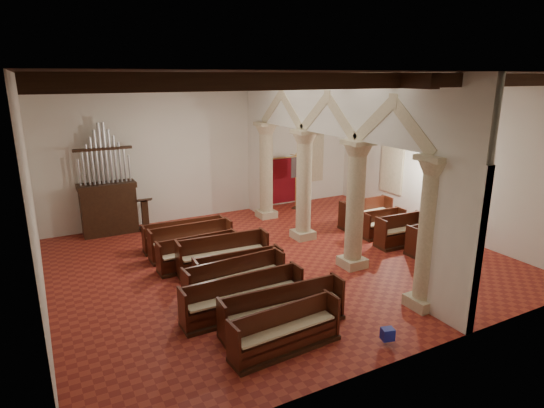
{
  "coord_description": "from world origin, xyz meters",
  "views": [
    {
      "loc": [
        -6.83,
        -12.21,
        5.92
      ],
      "look_at": [
        -0.06,
        0.5,
        1.84
      ],
      "focal_mm": 30.0,
      "sensor_mm": 36.0,
      "label": 1
    }
  ],
  "objects": [
    {
      "name": "window_back",
      "position": [
        5.0,
        5.98,
        2.2
      ],
      "size": [
        1.0,
        0.03,
        2.2
      ],
      "primitive_type": "cube",
      "color": "#347554",
      "rests_on": "wall_back"
    },
    {
      "name": "floor",
      "position": [
        0.0,
        0.0,
        0.0
      ],
      "size": [
        14.0,
        14.0,
        0.0
      ],
      "primitive_type": "plane",
      "color": "#A03323",
      "rests_on": "ground"
    },
    {
      "name": "hymnal_box_c",
      "position": [
        -0.17,
        0.18,
        0.24
      ],
      "size": [
        0.3,
        0.25,
        0.28
      ],
      "primitive_type": "cube",
      "rotation": [
        0.0,
        0.0,
        0.08
      ],
      "color": "navy",
      "rests_on": "floor"
    },
    {
      "name": "window_right_b",
      "position": [
        6.98,
        2.5,
        2.2
      ],
      "size": [
        0.03,
        1.0,
        2.2
      ],
      "primitive_type": "cube",
      "color": "#347554",
      "rests_on": "wall_right"
    },
    {
      "name": "nave_pew_3",
      "position": [
        -2.33,
        -1.61,
        0.35
      ],
      "size": [
        2.94,
        0.89,
        1.07
      ],
      "rotation": [
        0.0,
        0.0,
        0.06
      ],
      "color": "#311D0F",
      "rests_on": "floor"
    },
    {
      "name": "pipe_organ",
      "position": [
        -4.5,
        5.5,
        1.37
      ],
      "size": [
        2.1,
        0.85,
        4.4
      ],
      "color": "#311D0F",
      "rests_on": "floor"
    },
    {
      "name": "lectern",
      "position": [
        -3.21,
        5.2,
        0.57
      ],
      "size": [
        0.56,
        0.57,
        1.37
      ],
      "rotation": [
        0.0,
        0.0,
        -0.03
      ],
      "color": "#3A1E12",
      "rests_on": "floor"
    },
    {
      "name": "aisle_pew_0",
      "position": [
        4.93,
        -1.83,
        0.36
      ],
      "size": [
        1.85,
        0.71,
        1.06
      ],
      "rotation": [
        0.0,
        0.0,
        0.0
      ],
      "color": "#311D0F",
      "rests_on": "floor"
    },
    {
      "name": "nave_pew_7",
      "position": [
        -2.45,
        1.81,
        0.36
      ],
      "size": [
        2.81,
        0.73,
        1.1
      ],
      "rotation": [
        0.0,
        0.0,
        -0.0
      ],
      "color": "#311D0F",
      "rests_on": "floor"
    },
    {
      "name": "ceiling",
      "position": [
        0.0,
        0.0,
        6.0
      ],
      "size": [
        14.0,
        14.0,
        0.0
      ],
      "primitive_type": "plane",
      "rotation": [
        3.14,
        0.0,
        0.0
      ],
      "color": "black",
      "rests_on": "wall_back"
    },
    {
      "name": "window_right_a",
      "position": [
        6.98,
        -1.5,
        2.2
      ],
      "size": [
        0.03,
        1.0,
        2.2
      ],
      "primitive_type": "cube",
      "color": "#347554",
      "rests_on": "wall_right"
    },
    {
      "name": "wall_right",
      "position": [
        7.0,
        0.0,
        3.0
      ],
      "size": [
        0.02,
        12.0,
        6.0
      ],
      "primitive_type": "cube",
      "color": "silver",
      "rests_on": "floor"
    },
    {
      "name": "aisle_pew_3",
      "position": [
        4.77,
        1.48,
        0.38
      ],
      "size": [
        2.25,
        0.76,
        1.13
      ],
      "rotation": [
        0.0,
        0.0,
        -0.0
      ],
      "color": "#311D0F",
      "rests_on": "floor"
    },
    {
      "name": "nave_pew_0",
      "position": [
        -2.38,
        -4.5,
        0.34
      ],
      "size": [
        2.68,
        0.85,
        1.02
      ],
      "rotation": [
        0.0,
        0.0,
        0.07
      ],
      "color": "#311D0F",
      "rests_on": "floor"
    },
    {
      "name": "tube_heater_b",
      "position": [
        -1.87,
        -3.9,
        0.16
      ],
      "size": [
        0.93,
        0.46,
        0.1
      ],
      "primitive_type": "cylinder",
      "rotation": [
        0.0,
        1.57,
        -0.39
      ],
      "color": "white",
      "rests_on": "floor"
    },
    {
      "name": "dossal_curtain",
      "position": [
        3.5,
        5.92,
        1.17
      ],
      "size": [
        1.8,
        0.07,
        2.17
      ],
      "color": "maroon",
      "rests_on": "floor"
    },
    {
      "name": "nave_pew_2",
      "position": [
        -2.57,
        -2.68,
        0.35
      ],
      "size": [
        3.23,
        0.73,
        1.06
      ],
      "rotation": [
        0.0,
        0.0,
        0.01
      ],
      "color": "#311D0F",
      "rests_on": "floor"
    },
    {
      "name": "aisle_pew_1",
      "position": [
        4.53,
        -0.79,
        0.38
      ],
      "size": [
        1.96,
        0.83,
        1.12
      ],
      "rotation": [
        0.0,
        0.0,
        -0.05
      ],
      "color": "#311D0F",
      "rests_on": "floor"
    },
    {
      "name": "nave_pew_4",
      "position": [
        -1.95,
        -1.01,
        0.32
      ],
      "size": [
        2.67,
        0.81,
        0.98
      ],
      "rotation": [
        0.0,
        0.0,
        -0.06
      ],
      "color": "#311D0F",
      "rests_on": "floor"
    },
    {
      "name": "wall_left",
      "position": [
        -7.0,
        0.0,
        3.0
      ],
      "size": [
        0.02,
        12.0,
        6.0
      ],
      "primitive_type": "cube",
      "color": "silver",
      "rests_on": "floor"
    },
    {
      "name": "tube_heater_a",
      "position": [
        -2.72,
        -4.27,
        0.16
      ],
      "size": [
        0.99,
        0.28,
        0.1
      ],
      "primitive_type": "cylinder",
      "rotation": [
        0.0,
        1.57,
        -0.19
      ],
      "color": "white",
      "rests_on": "floor"
    },
    {
      "name": "nave_pew_6",
      "position": [
        -2.56,
        0.78,
        0.34
      ],
      "size": [
        2.62,
        0.74,
        1.02
      ],
      "rotation": [
        0.0,
        0.0,
        0.03
      ],
      "color": "#311D0F",
      "rests_on": "floor"
    },
    {
      "name": "processional_banner",
      "position": [
        3.6,
        5.06,
        0.82
      ],
      "size": [
        0.58,
        0.74,
        2.57
      ],
      "rotation": [
        0.0,
        0.0,
        0.18
      ],
      "color": "#311D0F",
      "rests_on": "floor"
    },
    {
      "name": "wall_front",
      "position": [
        0.0,
        -6.0,
        3.0
      ],
      "size": [
        14.0,
        0.02,
        6.0
      ],
      "primitive_type": "cube",
      "color": "silver",
      "rests_on": "floor"
    },
    {
      "name": "wall_back",
      "position": [
        0.0,
        6.0,
        3.0
      ],
      "size": [
        14.0,
        0.02,
        6.0
      ],
      "primitive_type": "cube",
      "color": "silver",
      "rests_on": "floor"
    },
    {
      "name": "nave_pew_8",
      "position": [
        -2.43,
        2.65,
        0.32
      ],
      "size": [
        2.89,
        0.76,
        0.98
      ],
      "rotation": [
        0.0,
        0.0,
        -0.04
      ],
      "color": "#311D0F",
      "rests_on": "floor"
    },
    {
      "name": "nave_pew_1",
      "position": [
        -1.97,
        -3.66,
        0.34
      ],
      "size": [
        3.2,
        0.81,
        1.03
      ],
      "rotation": [
        0.0,
        0.0,
        -0.04
      ],
      "color": "#311D0F",
      "rests_on": "floor"
    },
    {
      "name": "nave_pew_5",
      "position": [
        -1.99,
        0.11,
        0.38
      ],
      "size": [
        2.9,
        0.94,
        1.15
      ],
      "rotation": [
        0.0,
        0.0,
        -0.06
      ],
      "color": "#311D0F",
      "rests_on": "floor"
    },
    {
      "name": "hymnal_box_a",
      "position": [
        -0.2,
        -5.38,
        0.24
      ],
      "size": [
        0.33,
        0.29,
        0.28
      ],
      "primitive_type": "cube",
      "rotation": [
        0.0,
        0.0,
        -0.25
      ],
      "color": "navy",
      "rests_on": "floor"
    },
    {
      "name": "arcade",
      "position": [
        1.8,
        0.0,
        3.56
      ],
      "size": [
        0.9,
        11.9,
        6.0
      ],
      "color": "beige",
      "rests_on": "floor"
    },
    {
      "name": "aisle_pew_2",
      "position": [
        4.58,
        0.24,
        0.35
      ],
      "size": [
        1.76,
        0.74,
        1.02
      ],
      "rotation": [
        0.0,
        0.0,
        -0.03
      ],
      "color": "#311D0F",
      "rests_on": "floor"
    },
    {
      "name": "hymnal_box_b",
      "position": [
        -1.33,
        -2.25,
        0.26
      ],
      "size": [
        0.33,
        0.27,
        0.33
      ],
      "primitive_type": "cube",
      "rotation": [
        0.0,
        0.0,
        0.02
      ],
      "color": "#163F9A",
      "rests_on": "floor"
    },
    {
      "name": "ceiling_beams",
      "position": [
        0.0,
        0.0,
        5.82
      ],
      "size": [
        13.8,
        11.8,
        0.3
      ],
      "primitive_type": null,
      "color": "#311D0F",
      "rests_on": "wall_back"
    }
  ]
}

